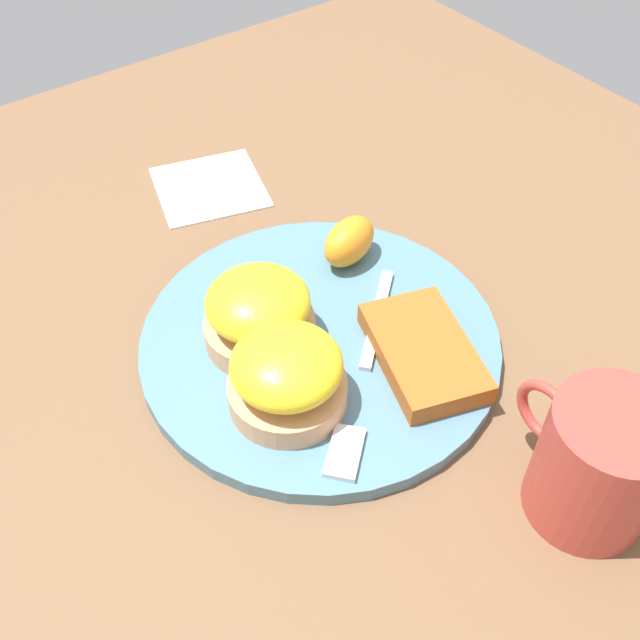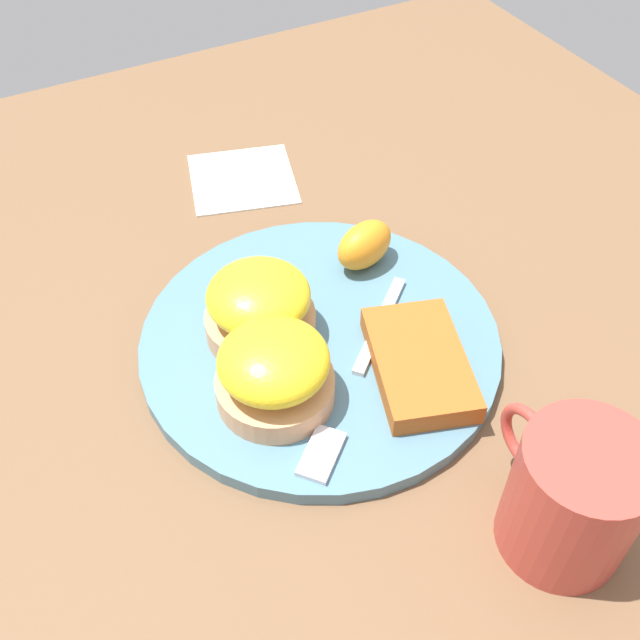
{
  "view_description": "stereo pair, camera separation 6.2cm",
  "coord_description": "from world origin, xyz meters",
  "px_view_note": "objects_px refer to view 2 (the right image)",
  "views": [
    {
      "loc": [
        -0.34,
        0.25,
        0.49
      ],
      "look_at": [
        0.0,
        0.0,
        0.03
      ],
      "focal_mm": 42.0,
      "sensor_mm": 36.0,
      "label": 1
    },
    {
      "loc": [
        -0.38,
        0.2,
        0.49
      ],
      "look_at": [
        0.0,
        0.0,
        0.03
      ],
      "focal_mm": 42.0,
      "sensor_mm": 36.0,
      "label": 2
    }
  ],
  "objects_px": {
    "fork": "(354,382)",
    "cup": "(572,497)",
    "orange_wedge": "(364,245)",
    "sandwich_benedict_left": "(259,307)",
    "sandwich_benedict_right": "(274,371)",
    "hashbrown_patty": "(419,363)"
  },
  "relations": [
    {
      "from": "fork",
      "to": "cup",
      "type": "height_order",
      "value": "cup"
    },
    {
      "from": "sandwich_benedict_right",
      "to": "orange_wedge",
      "type": "distance_m",
      "value": 0.17
    },
    {
      "from": "orange_wedge",
      "to": "sandwich_benedict_left",
      "type": "bearing_deg",
      "value": 106.39
    },
    {
      "from": "sandwich_benedict_right",
      "to": "fork",
      "type": "xyz_separation_m",
      "value": [
        -0.02,
        -0.06,
        -0.03
      ]
    },
    {
      "from": "sandwich_benedict_right",
      "to": "orange_wedge",
      "type": "xyz_separation_m",
      "value": [
        0.1,
        -0.14,
        -0.01
      ]
    },
    {
      "from": "orange_wedge",
      "to": "cup",
      "type": "xyz_separation_m",
      "value": [
        -0.3,
        0.02,
        0.02
      ]
    },
    {
      "from": "sandwich_benedict_left",
      "to": "fork",
      "type": "relative_size",
      "value": 0.52
    },
    {
      "from": "orange_wedge",
      "to": "cup",
      "type": "relative_size",
      "value": 0.5
    },
    {
      "from": "cup",
      "to": "fork",
      "type": "bearing_deg",
      "value": 20.17
    },
    {
      "from": "sandwich_benedict_left",
      "to": "hashbrown_patty",
      "type": "bearing_deg",
      "value": -136.11
    },
    {
      "from": "sandwich_benedict_left",
      "to": "cup",
      "type": "bearing_deg",
      "value": -157.83
    },
    {
      "from": "sandwich_benedict_right",
      "to": "orange_wedge",
      "type": "bearing_deg",
      "value": -53.53
    },
    {
      "from": "orange_wedge",
      "to": "cup",
      "type": "distance_m",
      "value": 0.3
    },
    {
      "from": "cup",
      "to": "orange_wedge",
      "type": "bearing_deg",
      "value": -3.07
    },
    {
      "from": "hashbrown_patty",
      "to": "orange_wedge",
      "type": "relative_size",
      "value": 1.97
    },
    {
      "from": "cup",
      "to": "hashbrown_patty",
      "type": "bearing_deg",
      "value": 3.84
    },
    {
      "from": "hashbrown_patty",
      "to": "orange_wedge",
      "type": "distance_m",
      "value": 0.14
    },
    {
      "from": "sandwich_benedict_right",
      "to": "cup",
      "type": "bearing_deg",
      "value": -147.0
    },
    {
      "from": "fork",
      "to": "cup",
      "type": "xyz_separation_m",
      "value": [
        -0.17,
        -0.06,
        0.03
      ]
    },
    {
      "from": "sandwich_benedict_left",
      "to": "hashbrown_patty",
      "type": "distance_m",
      "value": 0.14
    },
    {
      "from": "hashbrown_patty",
      "to": "orange_wedge",
      "type": "height_order",
      "value": "orange_wedge"
    },
    {
      "from": "sandwich_benedict_right",
      "to": "cup",
      "type": "distance_m",
      "value": 0.23
    }
  ]
}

